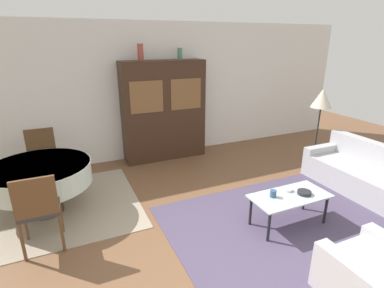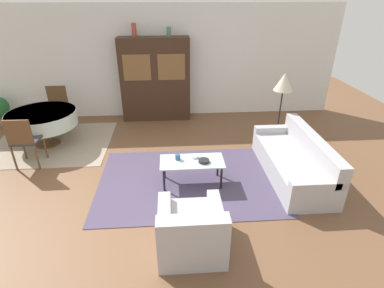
# 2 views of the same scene
# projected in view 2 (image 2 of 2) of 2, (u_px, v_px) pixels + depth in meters

# --- Properties ---
(ground_plane) EXTENTS (14.00, 14.00, 0.00)m
(ground_plane) POSITION_uv_depth(u_px,v_px,m) (122.00, 199.00, 4.71)
(ground_plane) COLOR brown
(wall_back) EXTENTS (10.00, 0.06, 2.70)m
(wall_back) POSITION_uv_depth(u_px,v_px,m) (136.00, 63.00, 7.31)
(wall_back) COLOR white
(wall_back) RESTS_ON ground_plane
(area_rug) EXTENTS (3.07, 2.16, 0.01)m
(area_rug) POSITION_uv_depth(u_px,v_px,m) (189.00, 181.00, 5.16)
(area_rug) COLOR #4C425B
(area_rug) RESTS_ON ground_plane
(dining_rug) EXTENTS (2.43, 2.07, 0.01)m
(dining_rug) POSITION_uv_depth(u_px,v_px,m) (53.00, 143.00, 6.42)
(dining_rug) COLOR gray
(dining_rug) RESTS_ON ground_plane
(couch) EXTENTS (0.83, 2.09, 0.76)m
(couch) POSITION_uv_depth(u_px,v_px,m) (295.00, 162.00, 5.21)
(couch) COLOR #B2B2B7
(couch) RESTS_ON ground_plane
(armchair) EXTENTS (0.82, 0.92, 0.73)m
(armchair) POSITION_uv_depth(u_px,v_px,m) (191.00, 231.00, 3.71)
(armchair) COLOR #B2B2B7
(armchair) RESTS_ON ground_plane
(coffee_table) EXTENTS (1.05, 0.50, 0.43)m
(coffee_table) POSITION_uv_depth(u_px,v_px,m) (192.00, 163.00, 4.93)
(coffee_table) COLOR black
(coffee_table) RESTS_ON area_rug
(display_cabinet) EXTENTS (1.66, 0.44, 1.98)m
(display_cabinet) POSITION_uv_depth(u_px,v_px,m) (155.00, 80.00, 7.27)
(display_cabinet) COLOR #382316
(display_cabinet) RESTS_ON ground_plane
(dining_table) EXTENTS (1.36, 1.36, 0.73)m
(dining_table) POSITION_uv_depth(u_px,v_px,m) (42.00, 119.00, 6.12)
(dining_table) COLOR brown
(dining_table) RESTS_ON dining_rug
(dining_chair_near) EXTENTS (0.44, 0.44, 0.97)m
(dining_chair_near) POSITION_uv_depth(u_px,v_px,m) (24.00, 139.00, 5.33)
(dining_chair_near) COLOR brown
(dining_chair_near) RESTS_ON dining_rug
(dining_chair_far) EXTENTS (0.44, 0.44, 0.97)m
(dining_chair_far) POSITION_uv_depth(u_px,v_px,m) (57.00, 105.00, 6.93)
(dining_chair_far) COLOR brown
(dining_chair_far) RESTS_ON dining_rug
(floor_lamp) EXTENTS (0.38, 0.38, 1.49)m
(floor_lamp) POSITION_uv_depth(u_px,v_px,m) (284.00, 85.00, 5.95)
(floor_lamp) COLOR black
(floor_lamp) RESTS_ON ground_plane
(cup) EXTENTS (0.08, 0.08, 0.09)m
(cup) POSITION_uv_depth(u_px,v_px,m) (178.00, 157.00, 4.93)
(cup) COLOR #33517A
(cup) RESTS_ON coffee_table
(bowl) EXTENTS (0.18, 0.18, 0.05)m
(bowl) POSITION_uv_depth(u_px,v_px,m) (204.00, 161.00, 4.87)
(bowl) COLOR #232328
(bowl) RESTS_ON coffee_table
(bowl_small) EXTENTS (0.12, 0.12, 0.04)m
(bowl_small) POSITION_uv_depth(u_px,v_px,m) (195.00, 156.00, 5.00)
(bowl_small) COLOR white
(bowl_small) RESTS_ON coffee_table
(vase_tall) EXTENTS (0.11, 0.11, 0.30)m
(vase_tall) POSITION_uv_depth(u_px,v_px,m) (134.00, 30.00, 6.72)
(vase_tall) COLOR #9E4238
(vase_tall) RESTS_ON display_cabinet
(vase_short) EXTENTS (0.10, 0.10, 0.22)m
(vase_short) POSITION_uv_depth(u_px,v_px,m) (169.00, 32.00, 6.79)
(vase_short) COLOR #4C7A60
(vase_short) RESTS_ON display_cabinet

